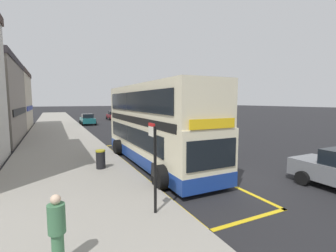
{
  "coord_description": "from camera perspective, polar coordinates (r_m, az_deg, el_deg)",
  "views": [
    {
      "loc": [
        -7.6,
        -7.95,
        3.53
      ],
      "look_at": [
        -1.28,
        4.96,
        2.01
      ],
      "focal_mm": 25.39,
      "sensor_mm": 36.0,
      "label": 1
    }
  ],
  "objects": [
    {
      "name": "parked_car_teal_distant",
      "position": [
        37.32,
        -18.76,
        1.53
      ],
      "size": [
        2.09,
        4.2,
        1.62
      ],
      "rotation": [
        0.0,
        0.0,
        3.17
      ],
      "color": "#196066",
      "rests_on": "ground"
    },
    {
      "name": "double_decker_bus",
      "position": [
        13.34,
        -3.23,
        -0.27
      ],
      "size": [
        3.2,
        10.74,
        4.4
      ],
      "color": "beige",
      "rests_on": "ground"
    },
    {
      "name": "bus_bay_markings",
      "position": [
        13.38,
        -2.4,
        -9.23
      ],
      "size": [
        3.14,
        13.82,
        0.01
      ],
      "color": "gold",
      "rests_on": "ground"
    },
    {
      "name": "pedestrian_waiting_near_sign",
      "position": [
        5.65,
        -25.09,
        -21.47
      ],
      "size": [
        0.34,
        0.34,
        1.55
      ],
      "color": "#3F724C",
      "rests_on": "pavement_near"
    },
    {
      "name": "bus_stop_sign",
      "position": [
        7.23,
        -3.35,
        -8.32
      ],
      "size": [
        0.09,
        0.51,
        2.72
      ],
      "color": "black",
      "rests_on": "pavement_near"
    },
    {
      "name": "parked_car_grey_across",
      "position": [
        31.65,
        -6.31,
        1.06
      ],
      "size": [
        2.09,
        4.2,
        1.62
      ],
      "rotation": [
        0.0,
        0.0,
        -0.03
      ],
      "color": "slate",
      "rests_on": "ground"
    },
    {
      "name": "ground_plane",
      "position": [
        40.82,
        -15.24,
        0.87
      ],
      "size": [
        260.0,
        260.0,
        0.0
      ],
      "primitive_type": "plane",
      "color": "black"
    },
    {
      "name": "parked_car_maroon_kerbside",
      "position": [
        45.83,
        -13.03,
        2.48
      ],
      "size": [
        2.09,
        4.2,
        1.62
      ],
      "rotation": [
        0.0,
        0.0,
        3.16
      ],
      "color": "maroon",
      "rests_on": "ground"
    },
    {
      "name": "litter_bin",
      "position": [
        12.52,
        -15.86,
        -7.66
      ],
      "size": [
        0.48,
        0.48,
        0.94
      ],
      "color": "black",
      "rests_on": "pavement_near"
    },
    {
      "name": "pavement_near",
      "position": [
        40.11,
        -25.11,
        0.53
      ],
      "size": [
        6.0,
        76.0,
        0.14
      ],
      "primitive_type": "cube",
      "color": "gray",
      "rests_on": "ground"
    }
  ]
}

